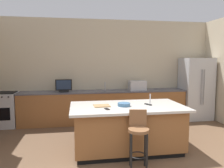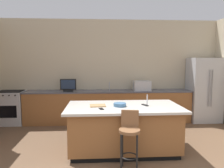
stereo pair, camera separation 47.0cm
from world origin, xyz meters
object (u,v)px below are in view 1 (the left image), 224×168
at_px(kitchen_island, 127,127).
at_px(cutting_board, 102,106).
at_px(bar_stool_center, 138,134).
at_px(tv_remote, 148,104).
at_px(microwave, 137,85).
at_px(tv_monitor, 64,86).
at_px(refrigerator, 196,89).
at_px(fruit_bowl, 124,104).
at_px(range_oven, 3,110).
at_px(cell_phone, 107,109).

distance_m(kitchen_island, cutting_board, 0.67).
distance_m(bar_stool_center, tv_remote, 0.92).
distance_m(kitchen_island, bar_stool_center, 0.76).
bearing_deg(microwave, tv_monitor, -178.59).
height_order(refrigerator, fruit_bowl, refrigerator).
bearing_deg(tv_remote, cutting_board, 153.01).
bearing_deg(kitchen_island, bar_stool_center, -89.52).
height_order(kitchen_island, cutting_board, cutting_board).
bearing_deg(fruit_bowl, refrigerator, 37.08).
distance_m(bar_stool_center, fruit_bowl, 0.80).
height_order(kitchen_island, range_oven, range_oven).
bearing_deg(microwave, range_oven, -179.98).
xyz_separation_m(kitchen_island, tv_remote, (0.42, -0.00, 0.45)).
relative_size(refrigerator, cell_phone, 12.35).
height_order(microwave, tv_remote, microwave).
distance_m(range_oven, bar_stool_center, 4.04).
xyz_separation_m(range_oven, cell_phone, (2.48, -2.29, 0.44)).
relative_size(bar_stool_center, tv_remote, 5.67).
xyz_separation_m(kitchen_island, bar_stool_center, (0.01, -0.75, 0.12)).
relative_size(fruit_bowl, cutting_board, 0.80).
relative_size(range_oven, tv_monitor, 2.11).
xyz_separation_m(refrigerator, tv_remote, (-2.19, -1.99, -0.02)).
bearing_deg(kitchen_island, tv_monitor, 123.72).
xyz_separation_m(refrigerator, tv_monitor, (-3.93, -0.00, 0.15)).
bearing_deg(tv_monitor, cell_phone, -68.42).
height_order(bar_stool_center, cell_phone, bar_stool_center).
bearing_deg(kitchen_island, cutting_board, 177.81).
distance_m(tv_monitor, tv_remote, 2.65).
height_order(refrigerator, microwave, refrigerator).
height_order(tv_monitor, cell_phone, tv_monitor).
height_order(kitchen_island, cell_phone, cell_phone).
xyz_separation_m(microwave, fruit_bowl, (-0.85, -2.08, -0.12)).
height_order(microwave, bar_stool_center, microwave).
xyz_separation_m(microwave, tv_monitor, (-2.10, -0.05, 0.02)).
xyz_separation_m(kitchen_island, refrigerator, (2.61, 1.99, 0.47)).
bearing_deg(tv_remote, cell_phone, 170.74).
bearing_deg(bar_stool_center, cutting_board, 134.11).
relative_size(kitchen_island, microwave, 4.60).
height_order(kitchen_island, microwave, microwave).
bearing_deg(cutting_board, bar_stool_center, -56.58).
distance_m(fruit_bowl, cell_phone, 0.42).
bearing_deg(cutting_board, range_oven, 140.22).
xyz_separation_m(fruit_bowl, cell_phone, (-0.36, -0.21, -0.03)).
bearing_deg(cutting_board, kitchen_island, -2.19).
distance_m(tv_monitor, fruit_bowl, 2.38).
relative_size(kitchen_island, tv_monitor, 4.98).
bearing_deg(microwave, cell_phone, -117.91).
bearing_deg(fruit_bowl, cell_phone, -149.35).
height_order(tv_monitor, bar_stool_center, tv_monitor).
relative_size(refrigerator, microwave, 3.86).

